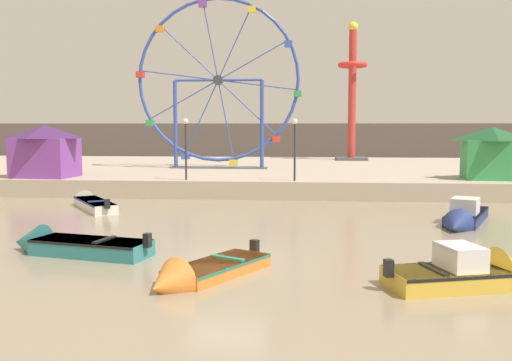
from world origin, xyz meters
TOP-DOWN VIEW (x-y plane):
  - ground_plane at (0.00, 0.00)m, footprint 240.00×240.00m
  - quay_promenade at (0.00, 27.10)m, footprint 110.00×25.44m
  - distant_town_skyline at (0.00, 48.83)m, footprint 140.00×3.00m
  - motorboat_mustard_yellow at (6.77, -2.31)m, footprint 4.09×2.56m
  - motorboat_white_red_stripe at (-8.55, 10.85)m, footprint 4.08×5.23m
  - motorboat_orange_hull at (-0.43, -2.47)m, footprint 3.24×4.36m
  - motorboat_navy_blue at (9.05, 7.20)m, footprint 3.33×5.57m
  - motorboat_teal_painted at (-5.27, 0.46)m, footprint 5.16×2.44m
  - ferris_wheel_blue_frame at (-4.01, 24.42)m, footprint 12.10×1.20m
  - drop_tower_red_tower at (6.48, 35.48)m, footprint 2.80×2.80m
  - carnival_booth_green_kiosk at (13.20, 17.24)m, footprint 3.62×3.12m
  - carnival_booth_purple_stall at (-13.40, 16.21)m, footprint 4.05×3.23m
  - promenade_lamp_near at (1.78, 15.20)m, footprint 0.32×0.32m
  - promenade_lamp_far at (-4.47, 15.15)m, footprint 0.32×0.32m

SIDE VIEW (x-z plane):
  - ground_plane at x=0.00m, z-range 0.00..0.00m
  - motorboat_orange_hull at x=-0.43m, z-range -0.44..0.83m
  - motorboat_white_red_stripe at x=-8.55m, z-range -0.29..0.79m
  - motorboat_teal_painted at x=-5.27m, z-range -0.37..0.93m
  - motorboat_navy_blue at x=9.05m, z-range -0.43..1.07m
  - motorboat_mustard_yellow at x=6.77m, z-range -0.48..1.14m
  - quay_promenade at x=0.00m, z-range 0.00..1.04m
  - distant_town_skyline at x=0.00m, z-range 0.00..4.40m
  - carnival_booth_green_kiosk at x=13.20m, z-range 1.10..4.16m
  - carnival_booth_purple_stall at x=-13.40m, z-range 1.10..4.26m
  - promenade_lamp_near at x=1.78m, z-range 1.61..5.14m
  - promenade_lamp_far at x=-4.47m, z-range 1.61..5.15m
  - drop_tower_red_tower at x=6.48m, z-range 0.85..13.21m
  - ferris_wheel_blue_frame at x=-4.01m, z-range 1.06..13.42m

